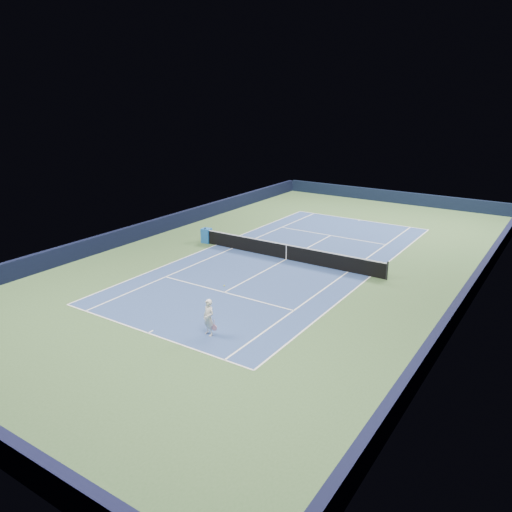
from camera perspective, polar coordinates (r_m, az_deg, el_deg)
The scene contains 19 objects.
ground at distance 30.97m, azimuth 3.48°, elevation -0.38°, with size 40.00×40.00×0.00m, color #39572F.
wall_far at distance 48.50m, azimuth 15.38°, elevation 6.55°, with size 22.00×0.35×1.10m, color black.
wall_right at distance 27.41m, azimuth 23.52°, elevation -3.27°, with size 0.35×40.00×1.10m, color black.
wall_left at distance 37.15m, azimuth -11.14°, elevation 3.38°, with size 0.35×40.00×1.10m, color black.
court_surface at distance 30.97m, azimuth 3.48°, elevation -0.38°, with size 10.97×23.77×0.01m, color navy.
baseline_far at distance 41.30m, azimuth 11.79°, elevation 4.07°, with size 10.97×0.08×0.00m, color white.
baseline_near at distance 22.24m, azimuth -12.23°, elevation -8.60°, with size 10.97×0.08×0.00m, color white.
sideline_doubles_right at distance 28.80m, azimuth 12.97°, elevation -2.29°, with size 0.08×23.77×0.00m, color white.
sideline_doubles_left at distance 33.89m, azimuth -4.58°, elevation 1.27°, with size 0.08×23.77×0.00m, color white.
sideline_singles_right at distance 29.26m, azimuth 10.47°, elevation -1.78°, with size 0.08×23.77×0.00m, color white.
sideline_singles_left at distance 33.10m, azimuth -2.70°, elevation 0.89°, with size 0.08×23.77×0.00m, color white.
service_line_far at distance 36.42m, azimuth 8.53°, elevation 2.34°, with size 8.23×0.08×0.00m, color white.
service_line_near at distance 25.96m, azimuth -3.64°, elevation -4.16°, with size 8.23×0.08×0.00m, color white.
center_service_line at distance 30.97m, azimuth 3.48°, elevation -0.37°, with size 0.08×12.80×0.00m, color white.
center_mark_far at distance 41.17m, azimuth 11.71°, elevation 4.03°, with size 0.08×0.30×0.00m, color white.
center_mark_near at distance 22.33m, azimuth -11.96°, elevation -8.46°, with size 0.08×0.30×0.00m, color white.
tennis_net at distance 30.81m, azimuth 3.49°, elevation 0.51°, with size 12.90×0.10×1.07m.
sponsor_cube at distance 34.39m, azimuth -5.67°, elevation 2.34°, with size 0.68×0.63×1.00m.
tennis_player at distance 21.34m, azimuth -5.42°, elevation -7.02°, with size 0.80×1.29×1.98m.
Camera 1 is at (14.53, -25.48, 9.94)m, focal length 35.00 mm.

